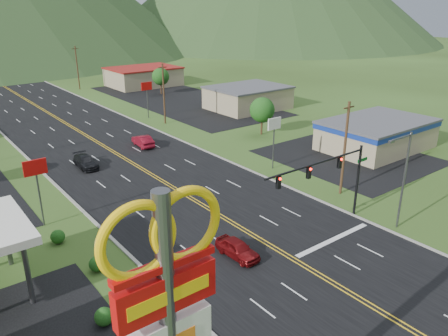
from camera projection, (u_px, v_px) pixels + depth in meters
pylon_sign at (168, 320)px, 14.47m from camera, size 4.32×0.60×14.00m
traffic_signal at (331, 172)px, 38.17m from camera, size 13.10×0.43×7.00m
streetlight_east at (403, 175)px, 37.94m from camera, size 3.28×0.25×9.00m
building_east_near at (377, 133)px, 60.83m from camera, size 15.40×10.40×4.10m
building_east_mid at (248, 97)px, 84.24m from camera, size 14.40×11.40×4.30m
building_east_far at (144, 76)px, 107.87m from camera, size 16.40×12.40×4.50m
pole_sign_west_a at (36, 174)px, 38.44m from camera, size 2.00×0.18×6.40m
pole_sign_east_a at (274, 129)px, 52.36m from camera, size 2.00×0.18×6.40m
pole_sign_east_b at (147, 90)px, 76.08m from camera, size 2.00×0.18×6.40m
tree_east_a at (262, 110)px, 66.81m from camera, size 3.84×3.84×5.82m
tree_east_b at (161, 77)px, 97.26m from camera, size 3.84×3.84×5.82m
utility_pole_a at (345, 148)px, 45.21m from camera, size 1.60×0.28×10.00m
utility_pole_b at (164, 93)px, 72.64m from camera, size 1.60×0.28×10.00m
utility_pole_c at (77, 67)px, 102.29m from camera, size 1.60×0.28×10.00m
utility_pole_d at (30, 53)px, 131.94m from camera, size 1.60×0.28×10.00m
car_red_near at (237, 249)px, 34.98m from camera, size 1.91×4.25×1.42m
car_dark_mid at (86, 162)px, 54.18m from camera, size 2.18×5.01×1.44m
car_red_far at (143, 141)px, 62.15m from camera, size 2.17×5.01×1.60m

